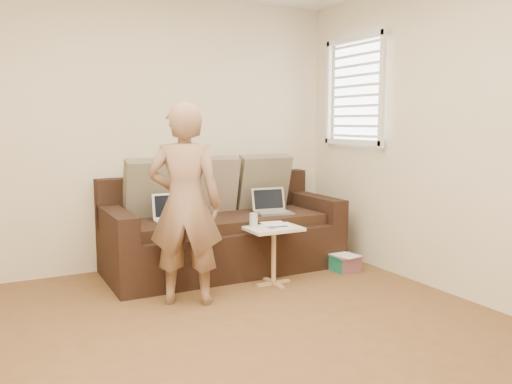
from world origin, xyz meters
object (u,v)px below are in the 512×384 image
Objects in this scene: side_table at (274,256)px; drinking_glass at (254,220)px; laptop_white at (176,222)px; laptop_silver at (274,214)px; striped_box at (345,263)px; sofa at (224,225)px; person at (185,204)px.

drinking_glass is (-0.15, 0.09, 0.31)m from side_table.
laptop_white is 2.84× the size of drinking_glass.
laptop_silver reaches higher than drinking_glass.
side_table reaches higher than striped_box.
striped_box is at bearing -2.38° from drinking_glass.
side_table is at bearing -73.14° from sofa.
person reaches higher than laptop_white.
person reaches higher than laptop_silver.
striped_box is at bearing -30.13° from sofa.
laptop_white is 0.22× the size of person.
striped_box is at bearing 3.57° from side_table.
sofa reaches higher than striped_box.
laptop_silver is 1.29m from person.
laptop_silver is 0.67× the size of side_table.
sofa is 1.03m from person.
laptop_white is 0.92m from side_table.
laptop_white is 1.39× the size of striped_box.
side_table is at bearing -176.43° from striped_box.
striped_box is (0.80, 0.05, -0.17)m from side_table.
drinking_glass is 0.49× the size of striped_box.
striped_box is at bearing -13.85° from laptop_white.
striped_box is (0.99, -0.58, -0.35)m from sofa.
person is 1.78m from striped_box.
side_table is (0.83, 0.10, -0.52)m from person.
drinking_glass is (0.55, -0.44, 0.04)m from laptop_white.
sofa is 1.20m from striped_box.
side_table is at bearing -33.24° from laptop_white.
laptop_white is 0.68× the size of side_table.
side_table is (-0.28, -0.50, -0.27)m from laptop_silver.
laptop_silver is 1.38× the size of striped_box.
sofa is 1.42× the size of person.
laptop_silver is at bearing 1.89° from laptop_white.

